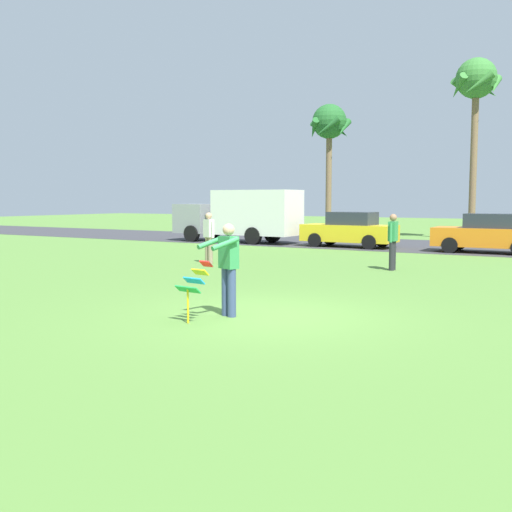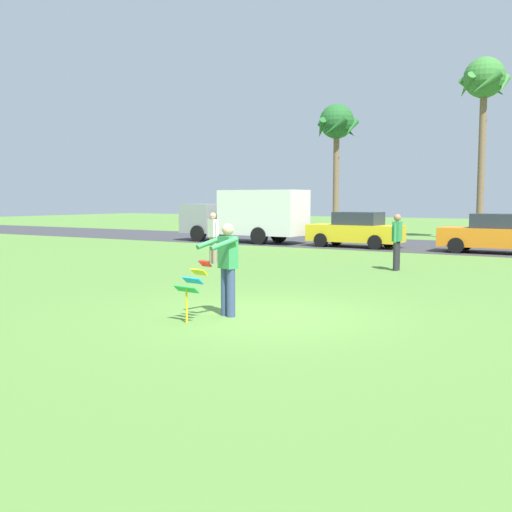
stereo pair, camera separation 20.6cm
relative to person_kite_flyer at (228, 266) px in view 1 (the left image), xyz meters
name	(u,v)px [view 1 (the left image)]	position (x,y,z in m)	size (l,w,h in m)	color
ground_plane	(265,315)	(0.55, 0.43, -0.95)	(120.00, 120.00, 0.00)	#568438
road_strip	(468,248)	(0.55, 18.86, -0.95)	(120.00, 8.00, 0.01)	#38383D
person_kite_flyer	(228,266)	(0.00, 0.00, 0.00)	(0.69, 0.76, 1.73)	#384772
kite_held	(194,282)	(-0.24, -0.73, -0.24)	(0.52, 0.67, 1.07)	red
parked_truck_grey_van	(243,214)	(-9.87, 16.46, 0.46)	(6.74, 2.21, 2.62)	gray
parked_car_yellow	(350,230)	(-4.17, 16.46, -0.18)	(4.24, 1.91, 1.60)	yellow
parked_car_orange	(488,234)	(1.80, 16.46, -0.18)	(4.22, 1.87, 1.60)	orange
palm_tree_left_near	(329,127)	(-9.14, 25.35, 5.63)	(2.58, 2.71, 7.96)	brown
palm_tree_right_near	(476,87)	(-0.41, 24.40, 7.07)	(2.58, 2.71, 9.52)	brown
person_walker_near	(393,240)	(0.33, 8.72, -0.02)	(0.23, 0.57, 1.73)	#26262B
person_walker_far	(209,236)	(-5.64, 7.45, -0.02)	(0.54, 0.34, 1.73)	gray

